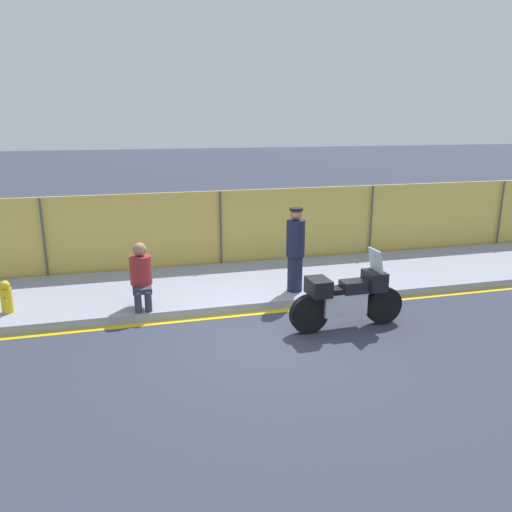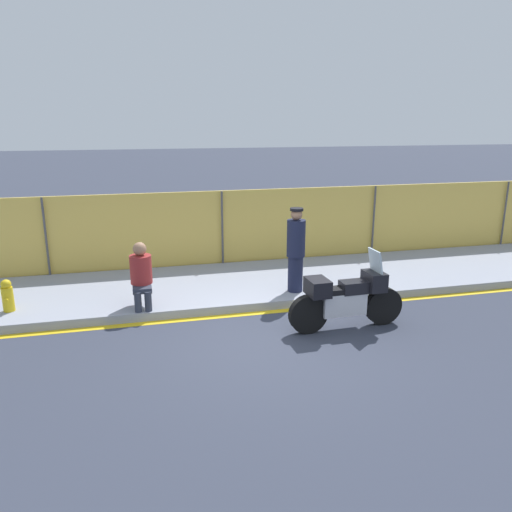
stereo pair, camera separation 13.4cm
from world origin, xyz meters
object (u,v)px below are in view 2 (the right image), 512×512
object	(u,v)px
person_seated_on_curb	(141,272)
fire_hydrant	(7,296)
officer_standing	(296,249)
motorcycle	(346,298)

from	to	relation	value
person_seated_on_curb	fire_hydrant	bearing A→B (deg)	173.00
officer_standing	fire_hydrant	distance (m)	5.73
motorcycle	officer_standing	bearing A→B (deg)	100.92
person_seated_on_curb	fire_hydrant	distance (m)	2.55
person_seated_on_curb	fire_hydrant	size ratio (longest dim) A/B	2.01
motorcycle	fire_hydrant	distance (m)	6.40
motorcycle	fire_hydrant	world-z (taller)	motorcycle
officer_standing	fire_hydrant	size ratio (longest dim) A/B	2.84
officer_standing	motorcycle	bearing A→B (deg)	-77.08
motorcycle	person_seated_on_curb	world-z (taller)	motorcycle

